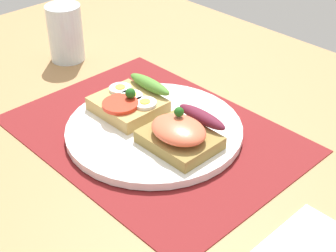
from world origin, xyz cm
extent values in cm
cube|color=#A37749|center=(0.00, 0.00, -1.60)|extent=(120.00, 90.00, 3.20)
cube|color=maroon|center=(0.00, 0.00, 0.15)|extent=(42.32, 31.28, 0.30)
cylinder|color=white|center=(0.00, 0.00, 0.90)|extent=(26.59, 26.59, 1.20)
cube|color=tan|center=(-5.99, -0.28, 2.56)|extent=(10.11, 8.92, 2.12)
cylinder|color=red|center=(-5.27, -2.07, 3.92)|extent=(5.52, 5.52, 0.60)
ellipsoid|color=#508830|center=(-5.99, 4.58, 4.52)|extent=(8.90, 2.20, 1.80)
sphere|color=#1E5919|center=(-5.26, -0.28, 5.02)|extent=(1.60, 1.60, 1.60)
cylinder|color=white|center=(-9.03, 1.04, 3.87)|extent=(3.54, 3.54, 0.50)
cylinder|color=yellow|center=(-9.03, 1.04, 4.20)|extent=(1.59, 1.59, 0.16)
cylinder|color=white|center=(-5.99, 0.78, 3.87)|extent=(3.54, 3.54, 0.50)
cylinder|color=yellow|center=(-5.99, 0.78, 4.20)|extent=(1.59, 1.59, 0.16)
cylinder|color=white|center=(-2.96, 0.90, 3.87)|extent=(3.54, 3.54, 0.50)
cylinder|color=yellow|center=(-2.96, 0.90, 4.20)|extent=(1.59, 1.59, 0.16)
cube|color=olive|center=(5.99, -0.63, 2.42)|extent=(10.33, 8.26, 1.83)
ellipsoid|color=#E86545|center=(6.28, -1.14, 4.52)|extent=(8.47, 6.61, 2.38)
ellipsoid|color=maroon|center=(5.99, 3.90, 4.23)|extent=(8.78, 2.20, 1.80)
sphere|color=#1E5919|center=(5.19, -0.03, 6.41)|extent=(1.40, 1.40, 1.40)
cylinder|color=silver|center=(-30.40, 5.44, 5.35)|extent=(6.51, 6.51, 10.70)
camera|label=1|loc=(46.92, -42.33, 44.01)|focal=54.34mm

